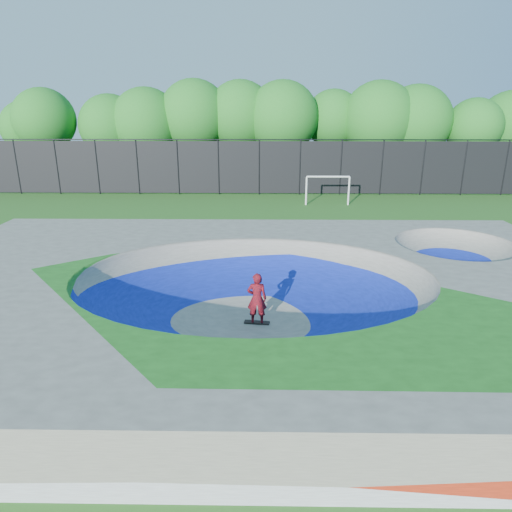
{
  "coord_description": "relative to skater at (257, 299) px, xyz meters",
  "views": [
    {
      "loc": [
        0.28,
        -12.93,
        6.39
      ],
      "look_at": [
        0.03,
        3.0,
        1.1
      ],
      "focal_mm": 32.0,
      "sensor_mm": 36.0,
      "label": 1
    }
  ],
  "objects": [
    {
      "name": "fence",
      "position": [
        -0.11,
        21.27,
        1.27
      ],
      "size": [
        48.09,
        0.09,
        4.04
      ],
      "color": "black",
      "rests_on": "ground"
    },
    {
      "name": "skateboard",
      "position": [
        -0.0,
        0.0,
        -0.8
      ],
      "size": [
        0.8,
        0.32,
        0.05
      ],
      "primitive_type": "cube",
      "rotation": [
        0.0,
        0.0,
        -0.13
      ],
      "color": "black",
      "rests_on": "ground"
    },
    {
      "name": "skater",
      "position": [
        0.0,
        0.0,
        0.0
      ],
      "size": [
        0.61,
        0.4,
        1.65
      ],
      "primitive_type": "imported",
      "rotation": [
        0.0,
        0.0,
        3.13
      ],
      "color": "#AD0D1B",
      "rests_on": "ground"
    },
    {
      "name": "soccer_goal",
      "position": [
        4.48,
        17.61,
        0.52
      ],
      "size": [
        2.95,
        0.12,
        1.95
      ],
      "color": "silver",
      "rests_on": "ground"
    },
    {
      "name": "skate_deck",
      "position": [
        -0.11,
        0.27,
        -0.07
      ],
      "size": [
        22.0,
        14.0,
        1.5
      ],
      "primitive_type": "cube",
      "color": "gray",
      "rests_on": "ground"
    },
    {
      "name": "ground",
      "position": [
        -0.11,
        0.27,
        -0.82
      ],
      "size": [
        120.0,
        120.0,
        0.0
      ],
      "primitive_type": "plane",
      "color": "#245918",
      "rests_on": "ground"
    },
    {
      "name": "treeline",
      "position": [
        1.84,
        26.04,
        4.29
      ],
      "size": [
        50.94,
        6.81,
        8.45
      ],
      "color": "#472D23",
      "rests_on": "ground"
    }
  ]
}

